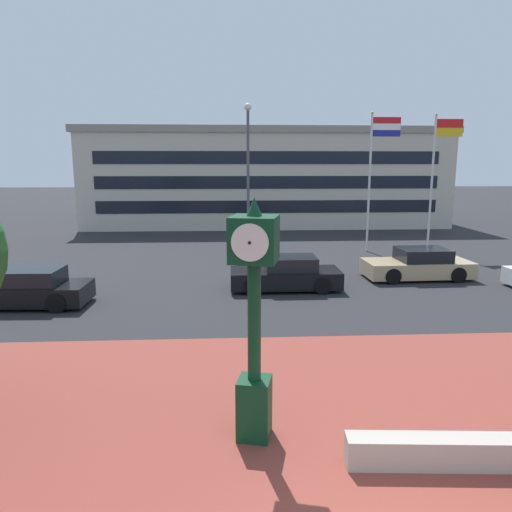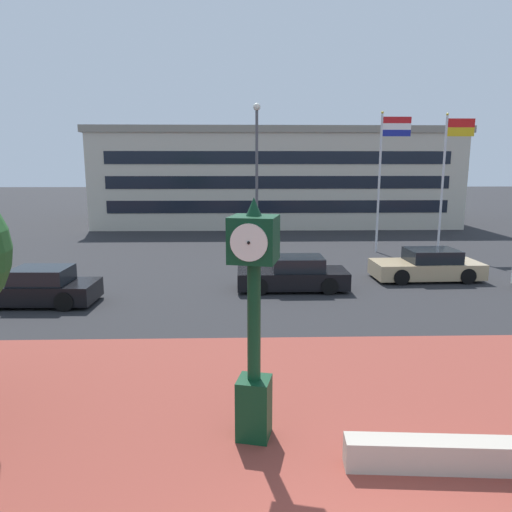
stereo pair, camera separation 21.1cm
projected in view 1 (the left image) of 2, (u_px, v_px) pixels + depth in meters
The scene contains 10 objects.
plaza_brick_paving at pixel (354, 479), 7.29m from camera, with size 44.00×12.33×0.01m, color brown.
planter_wall at pixel (447, 452), 7.58m from camera, with size 3.20×0.40×0.50m, color #ADA393.
street_clock at pixel (254, 313), 8.03m from camera, with size 0.90×0.92×4.21m.
car_street_near at pixel (418, 265), 20.11m from camera, with size 4.45×2.06×1.28m.
car_street_far at pixel (30, 289), 16.20m from camera, with size 4.05×1.93×1.28m.
car_street_distant at pixel (286, 275), 18.37m from camera, with size 4.19×1.84×1.28m.
flagpole_primary at pixel (374, 169), 25.69m from camera, with size 1.62×0.14×7.48m.
flagpole_secondary at pixel (436, 171), 25.89m from camera, with size 1.57×0.14×7.40m.
civic_building at pixel (263, 176), 40.51m from camera, with size 27.92×13.23×7.45m.
street_lamp_post at pixel (248, 167), 23.54m from camera, with size 0.36×0.36×7.64m.
Camera 1 is at (-1.86, -4.26, 4.73)m, focal length 33.56 mm.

